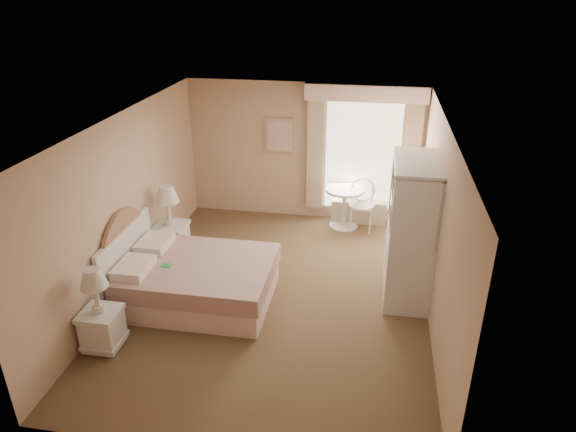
% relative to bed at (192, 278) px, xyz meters
% --- Properties ---
extents(room, '(4.21, 5.51, 2.51)m').
position_rel_bed_xyz_m(room, '(1.13, 0.28, 0.92)').
color(room, brown).
rests_on(room, ground).
extents(window, '(2.05, 0.22, 2.51)m').
position_rel_bed_xyz_m(window, '(2.18, 2.93, 1.01)').
color(window, white).
rests_on(window, room).
extents(framed_art, '(0.52, 0.04, 0.62)m').
position_rel_bed_xyz_m(framed_art, '(0.68, 2.99, 1.22)').
color(framed_art, tan).
rests_on(framed_art, room).
extents(bed, '(2.07, 1.56, 1.38)m').
position_rel_bed_xyz_m(bed, '(0.00, 0.00, 0.00)').
color(bed, '#E1A592').
rests_on(bed, room).
extents(nightstand_near, '(0.45, 0.45, 1.08)m').
position_rel_bed_xyz_m(nightstand_near, '(-0.71, -1.17, 0.07)').
color(nightstand_near, silver).
rests_on(nightstand_near, room).
extents(nightstand_far, '(0.50, 0.50, 1.21)m').
position_rel_bed_xyz_m(nightstand_far, '(-0.71, 1.09, 0.12)').
color(nightstand_far, silver).
rests_on(nightstand_far, room).
extents(round_table, '(0.70, 0.70, 0.74)m').
position_rel_bed_xyz_m(round_table, '(1.92, 2.68, 0.16)').
color(round_table, silver).
rests_on(round_table, room).
extents(cafe_chair, '(0.44, 0.44, 0.91)m').
position_rel_bed_xyz_m(cafe_chair, '(2.22, 2.68, 0.20)').
color(cafe_chair, silver).
rests_on(cafe_chair, room).
extents(armoire, '(0.60, 1.19, 1.99)m').
position_rel_bed_xyz_m(armoire, '(2.94, 0.67, 0.49)').
color(armoire, silver).
rests_on(armoire, room).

